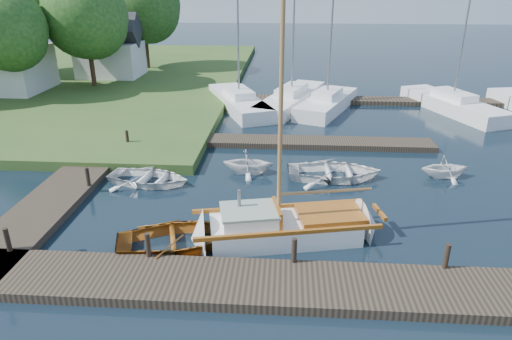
# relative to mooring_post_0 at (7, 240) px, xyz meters

# --- Properties ---
(ground) EXTENTS (160.00, 160.00, 0.00)m
(ground) POSITION_rel_mooring_post_0_xyz_m (7.50, 5.00, -0.70)
(ground) COLOR black
(ground) RESTS_ON ground
(near_dock) EXTENTS (18.00, 2.20, 0.30)m
(near_dock) POSITION_rel_mooring_post_0_xyz_m (7.50, -1.00, -0.55)
(near_dock) COLOR black
(near_dock) RESTS_ON ground
(left_dock) EXTENTS (2.20, 18.00, 0.30)m
(left_dock) POSITION_rel_mooring_post_0_xyz_m (-0.50, 7.00, -0.55)
(left_dock) COLOR black
(left_dock) RESTS_ON ground
(far_dock) EXTENTS (14.00, 1.60, 0.30)m
(far_dock) POSITION_rel_mooring_post_0_xyz_m (9.50, 11.50, -0.55)
(far_dock) COLOR black
(far_dock) RESTS_ON ground
(pontoon) EXTENTS (30.00, 1.60, 0.30)m
(pontoon) POSITION_rel_mooring_post_0_xyz_m (17.50, 21.00, -0.55)
(pontoon) COLOR black
(pontoon) RESTS_ON ground
(mooring_post_0) EXTENTS (0.16, 0.16, 0.80)m
(mooring_post_0) POSITION_rel_mooring_post_0_xyz_m (0.00, 0.00, 0.00)
(mooring_post_0) COLOR black
(mooring_post_0) RESTS_ON near_dock
(mooring_post_1) EXTENTS (0.16, 0.16, 0.80)m
(mooring_post_1) POSITION_rel_mooring_post_0_xyz_m (4.50, 0.00, 0.00)
(mooring_post_1) COLOR black
(mooring_post_1) RESTS_ON near_dock
(mooring_post_2) EXTENTS (0.16, 0.16, 0.80)m
(mooring_post_2) POSITION_rel_mooring_post_0_xyz_m (9.00, 0.00, 0.00)
(mooring_post_2) COLOR black
(mooring_post_2) RESTS_ON near_dock
(mooring_post_3) EXTENTS (0.16, 0.16, 0.80)m
(mooring_post_3) POSITION_rel_mooring_post_0_xyz_m (13.50, 0.00, 0.00)
(mooring_post_3) COLOR black
(mooring_post_3) RESTS_ON near_dock
(mooring_post_4) EXTENTS (0.16, 0.16, 0.80)m
(mooring_post_4) POSITION_rel_mooring_post_0_xyz_m (0.50, 5.00, 0.00)
(mooring_post_4) COLOR black
(mooring_post_4) RESTS_ON left_dock
(mooring_post_5) EXTENTS (0.16, 0.16, 0.80)m
(mooring_post_5) POSITION_rel_mooring_post_0_xyz_m (0.50, 10.00, 0.00)
(mooring_post_5) COLOR black
(mooring_post_5) RESTS_ON left_dock
(sailboat) EXTENTS (7.40, 3.40, 9.83)m
(sailboat) POSITION_rel_mooring_post_0_xyz_m (8.84, 1.91, -0.36)
(sailboat) COLOR white
(sailboat) RESTS_ON ground
(dinghy) EXTENTS (4.80, 4.00, 0.86)m
(dinghy) POSITION_rel_mooring_post_0_xyz_m (5.24, 1.12, -0.27)
(dinghy) COLOR brown
(dinghy) RESTS_ON ground
(tender_a) EXTENTS (3.99, 3.15, 0.75)m
(tender_a) POSITION_rel_mooring_post_0_xyz_m (2.74, 6.01, -0.33)
(tender_a) COLOR white
(tender_a) RESTS_ON ground
(tender_b) EXTENTS (2.40, 2.10, 1.22)m
(tender_b) POSITION_rel_mooring_post_0_xyz_m (6.98, 7.49, -0.09)
(tender_b) COLOR white
(tender_b) RESTS_ON ground
(tender_c) EXTENTS (4.22, 3.07, 0.86)m
(tender_c) POSITION_rel_mooring_post_0_xyz_m (10.86, 7.15, -0.27)
(tender_c) COLOR white
(tender_c) RESTS_ON ground
(tender_d) EXTENTS (2.38, 2.13, 1.14)m
(tender_d) POSITION_rel_mooring_post_0_xyz_m (15.84, 7.61, -0.13)
(tender_d) COLOR white
(tender_d) RESTS_ON ground
(marina_boat_0) EXTENTS (5.35, 8.81, 11.31)m
(marina_boat_0) POSITION_rel_mooring_post_0_xyz_m (5.40, 18.68, -0.13)
(marina_boat_0) COLOR white
(marina_boat_0) RESTS_ON ground
(marina_boat_1) EXTENTS (5.22, 9.53, 10.90)m
(marina_boat_1) POSITION_rel_mooring_post_0_xyz_m (8.99, 19.75, -0.14)
(marina_boat_1) COLOR white
(marina_boat_1) RESTS_ON ground
(marina_boat_2) EXTENTS (4.86, 7.80, 11.56)m
(marina_boat_2) POSITION_rel_mooring_post_0_xyz_m (11.39, 18.71, -0.12)
(marina_boat_2) COLOR white
(marina_boat_2) RESTS_ON ground
(marina_boat_4) EXTENTS (5.21, 8.92, 10.10)m
(marina_boat_4) POSITION_rel_mooring_post_0_xyz_m (19.76, 18.92, -0.14)
(marina_boat_4) COLOR white
(marina_boat_4) RESTS_ON ground
(house_a) EXTENTS (6.30, 5.00, 6.29)m
(house_a) POSITION_rel_mooring_post_0_xyz_m (-12.50, 21.00, 2.26)
(house_a) COLOR white
(house_a) RESTS_ON shore
(house_c) EXTENTS (5.25, 4.00, 5.28)m
(house_c) POSITION_rel_mooring_post_0_xyz_m (-6.50, 27.00, 1.88)
(house_c) COLOR white
(house_c) RESTS_ON shore
(tree_2) EXTENTS (5.83, 5.75, 7.82)m
(tree_2) POSITION_rel_mooring_post_0_xyz_m (-10.50, 19.05, 4.55)
(tree_2) COLOR #332114
(tree_2) RESTS_ON shore
(tree_3) EXTENTS (6.41, 6.38, 8.74)m
(tree_3) POSITION_rel_mooring_post_0_xyz_m (-6.50, 23.05, 5.11)
(tree_3) COLOR #332114
(tree_3) RESTS_ON shore
(tree_4) EXTENTS (7.01, 7.01, 9.66)m
(tree_4) POSITION_rel_mooring_post_0_xyz_m (-14.50, 27.05, 5.67)
(tree_4) COLOR #332114
(tree_4) RESTS_ON shore
(tree_7) EXTENTS (6.83, 6.83, 9.38)m
(tree_7) POSITION_rel_mooring_post_0_xyz_m (-4.50, 31.05, 5.50)
(tree_7) COLOR #332114
(tree_7) RESTS_ON shore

